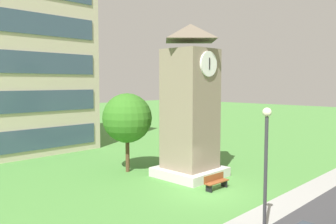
{
  "coord_description": "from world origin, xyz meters",
  "views": [
    {
      "loc": [
        -15.6,
        -12.1,
        6.34
      ],
      "look_at": [
        1.1,
        4.14,
        4.39
      ],
      "focal_mm": 37.44,
      "sensor_mm": 36.0,
      "label": 1
    }
  ],
  "objects_px": {
    "street_lamp": "(266,158)",
    "clock_tower": "(190,109)",
    "tree_near_tower": "(127,118)",
    "park_bench": "(216,182)"
  },
  "relations": [
    {
      "from": "clock_tower",
      "to": "tree_near_tower",
      "type": "xyz_separation_m",
      "value": [
        -2.19,
        3.98,
        -0.71
      ]
    },
    {
      "from": "street_lamp",
      "to": "clock_tower",
      "type": "bearing_deg",
      "value": 58.23
    },
    {
      "from": "tree_near_tower",
      "to": "park_bench",
      "type": "bearing_deg",
      "value": -81.64
    },
    {
      "from": "clock_tower",
      "to": "street_lamp",
      "type": "distance_m",
      "value": 10.03
    },
    {
      "from": "clock_tower",
      "to": "park_bench",
      "type": "distance_m",
      "value": 5.22
    },
    {
      "from": "clock_tower",
      "to": "tree_near_tower",
      "type": "relative_size",
      "value": 1.82
    },
    {
      "from": "street_lamp",
      "to": "tree_near_tower",
      "type": "bearing_deg",
      "value": 76.2
    },
    {
      "from": "clock_tower",
      "to": "tree_near_tower",
      "type": "height_order",
      "value": "clock_tower"
    },
    {
      "from": "clock_tower",
      "to": "street_lamp",
      "type": "xyz_separation_m",
      "value": [
        -5.24,
        -8.47,
        -1.18
      ]
    },
    {
      "from": "park_bench",
      "to": "street_lamp",
      "type": "xyz_separation_m",
      "value": [
        -4.09,
        -5.43,
        2.91
      ]
    }
  ]
}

